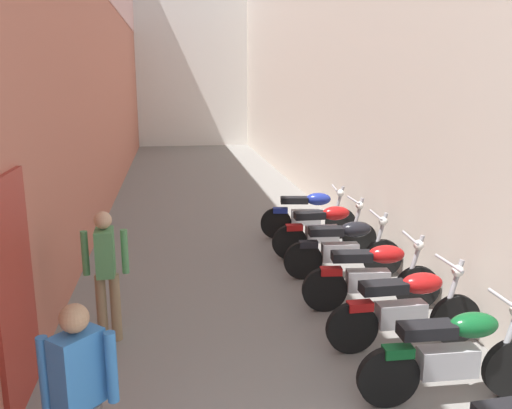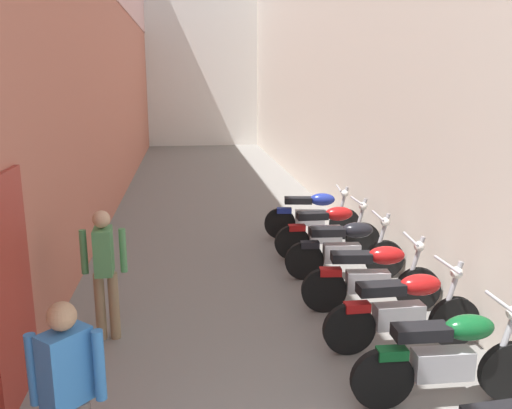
{
  "view_description": "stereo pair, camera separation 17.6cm",
  "coord_description": "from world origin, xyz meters",
  "px_view_note": "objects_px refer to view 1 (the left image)",
  "views": [
    {
      "loc": [
        -0.99,
        -1.5,
        3.02
      ],
      "look_at": [
        0.09,
        5.46,
        1.37
      ],
      "focal_mm": 37.63,
      "sensor_mm": 36.0,
      "label": 1
    },
    {
      "loc": [
        -0.82,
        -1.52,
        3.02
      ],
      "look_at": [
        0.09,
        5.46,
        1.37
      ],
      "focal_mm": 37.63,
      "sensor_mm": 36.0,
      "label": 2
    }
  ],
  "objects_px": {
    "motorcycle_second": "(454,353)",
    "motorcycle_seventh": "(309,213)",
    "motorcycle_sixth": "(326,229)",
    "pedestrian_mid_alley": "(106,267)",
    "motorcycle_third": "(406,307)",
    "motorcycle_fifth": "(344,247)",
    "pedestrian_by_doorway": "(80,393)",
    "motorcycle_fourth": "(372,275)"
  },
  "relations": [
    {
      "from": "motorcycle_second",
      "to": "motorcycle_fourth",
      "type": "height_order",
      "value": "same"
    },
    {
      "from": "motorcycle_seventh",
      "to": "pedestrian_by_doorway",
      "type": "height_order",
      "value": "pedestrian_by_doorway"
    },
    {
      "from": "pedestrian_by_doorway",
      "to": "pedestrian_mid_alley",
      "type": "distance_m",
      "value": 2.59
    },
    {
      "from": "pedestrian_by_doorway",
      "to": "motorcycle_sixth",
      "type": "bearing_deg",
      "value": 57.76
    },
    {
      "from": "motorcycle_sixth",
      "to": "pedestrian_mid_alley",
      "type": "height_order",
      "value": "pedestrian_mid_alley"
    },
    {
      "from": "motorcycle_fourth",
      "to": "pedestrian_by_doorway",
      "type": "relative_size",
      "value": 1.18
    },
    {
      "from": "motorcycle_fourth",
      "to": "motorcycle_seventh",
      "type": "xyz_separation_m",
      "value": [
        -0.0,
        3.36,
        0.0
      ]
    },
    {
      "from": "pedestrian_mid_alley",
      "to": "pedestrian_by_doorway",
      "type": "bearing_deg",
      "value": -87.39
    },
    {
      "from": "motorcycle_sixth",
      "to": "pedestrian_mid_alley",
      "type": "distance_m",
      "value": 4.24
    },
    {
      "from": "motorcycle_second",
      "to": "pedestrian_by_doorway",
      "type": "height_order",
      "value": "pedestrian_by_doorway"
    },
    {
      "from": "pedestrian_mid_alley",
      "to": "motorcycle_second",
      "type": "bearing_deg",
      "value": -27.91
    },
    {
      "from": "pedestrian_by_doorway",
      "to": "pedestrian_mid_alley",
      "type": "height_order",
      "value": "same"
    },
    {
      "from": "motorcycle_seventh",
      "to": "pedestrian_mid_alley",
      "type": "bearing_deg",
      "value": -132.28
    },
    {
      "from": "motorcycle_fifth",
      "to": "motorcycle_fourth",
      "type": "bearing_deg",
      "value": -90.0
    },
    {
      "from": "motorcycle_third",
      "to": "pedestrian_mid_alley",
      "type": "height_order",
      "value": "pedestrian_mid_alley"
    },
    {
      "from": "motorcycle_fourth",
      "to": "pedestrian_by_doorway",
      "type": "xyz_separation_m",
      "value": [
        -3.24,
        -2.92,
        0.42
      ]
    },
    {
      "from": "motorcycle_third",
      "to": "motorcycle_fifth",
      "type": "height_order",
      "value": "same"
    },
    {
      "from": "motorcycle_fifth",
      "to": "motorcycle_third",
      "type": "bearing_deg",
      "value": -90.0
    },
    {
      "from": "motorcycle_third",
      "to": "pedestrian_mid_alley",
      "type": "relative_size",
      "value": 1.18
    },
    {
      "from": "motorcycle_fourth",
      "to": "pedestrian_mid_alley",
      "type": "distance_m",
      "value": 3.4
    },
    {
      "from": "pedestrian_mid_alley",
      "to": "motorcycle_sixth",
      "type": "bearing_deg",
      "value": 37.2
    },
    {
      "from": "motorcycle_third",
      "to": "pedestrian_by_doorway",
      "type": "relative_size",
      "value": 1.18
    },
    {
      "from": "motorcycle_second",
      "to": "motorcycle_fifth",
      "type": "xyz_separation_m",
      "value": [
        -0.0,
        3.32,
        0.0
      ]
    },
    {
      "from": "motorcycle_fifth",
      "to": "motorcycle_seventh",
      "type": "bearing_deg",
      "value": 90.0
    },
    {
      "from": "motorcycle_fifth",
      "to": "pedestrian_by_doorway",
      "type": "distance_m",
      "value": 5.27
    },
    {
      "from": "motorcycle_second",
      "to": "motorcycle_seventh",
      "type": "relative_size",
      "value": 1.01
    },
    {
      "from": "motorcycle_fourth",
      "to": "pedestrian_by_doorway",
      "type": "height_order",
      "value": "pedestrian_by_doorway"
    },
    {
      "from": "motorcycle_fifth",
      "to": "pedestrian_mid_alley",
      "type": "distance_m",
      "value": 3.72
    },
    {
      "from": "motorcycle_third",
      "to": "motorcycle_seventh",
      "type": "height_order",
      "value": "same"
    },
    {
      "from": "motorcycle_fourth",
      "to": "motorcycle_fifth",
      "type": "xyz_separation_m",
      "value": [
        0.0,
        1.21,
        0.0
      ]
    },
    {
      "from": "motorcycle_third",
      "to": "motorcycle_fourth",
      "type": "height_order",
      "value": "same"
    },
    {
      "from": "pedestrian_mid_alley",
      "to": "motorcycle_seventh",
      "type": "bearing_deg",
      "value": 47.72
    },
    {
      "from": "motorcycle_sixth",
      "to": "motorcycle_seventh",
      "type": "bearing_deg",
      "value": 90.01
    },
    {
      "from": "motorcycle_second",
      "to": "motorcycle_fifth",
      "type": "distance_m",
      "value": 3.32
    },
    {
      "from": "motorcycle_fourth",
      "to": "motorcycle_sixth",
      "type": "bearing_deg",
      "value": 90.0
    },
    {
      "from": "motorcycle_seventh",
      "to": "pedestrian_by_doorway",
      "type": "distance_m",
      "value": 7.08
    },
    {
      "from": "motorcycle_sixth",
      "to": "pedestrian_by_doorway",
      "type": "bearing_deg",
      "value": -122.24
    },
    {
      "from": "motorcycle_fourth",
      "to": "motorcycle_seventh",
      "type": "height_order",
      "value": "same"
    },
    {
      "from": "motorcycle_sixth",
      "to": "pedestrian_by_doorway",
      "type": "distance_m",
      "value": 6.09
    },
    {
      "from": "motorcycle_seventh",
      "to": "pedestrian_by_doorway",
      "type": "xyz_separation_m",
      "value": [
        -3.24,
        -6.28,
        0.42
      ]
    },
    {
      "from": "motorcycle_second",
      "to": "motorcycle_sixth",
      "type": "distance_m",
      "value": 4.33
    },
    {
      "from": "motorcycle_fifth",
      "to": "pedestrian_by_doorway",
      "type": "height_order",
      "value": "pedestrian_by_doorway"
    }
  ]
}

